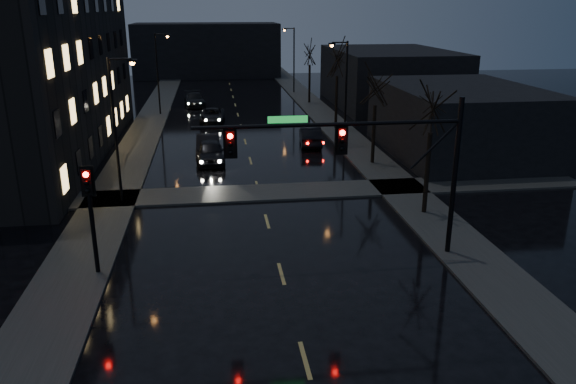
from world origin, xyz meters
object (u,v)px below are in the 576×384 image
object	(u,v)px
oncoming_car_a	(210,152)
oncoming_car_c	(212,115)
oncoming_car_b	(208,146)
oncoming_car_d	(195,99)
lead_car	(310,136)

from	to	relation	value
oncoming_car_a	oncoming_car_c	bearing A→B (deg)	86.86
oncoming_car_b	oncoming_car_d	distance (m)	22.22
oncoming_car_a	oncoming_car_b	size ratio (longest dim) A/B	0.98
oncoming_car_a	oncoming_car_b	world-z (taller)	oncoming_car_a
oncoming_car_b	oncoming_car_d	xyz separation A→B (m)	(-1.49, 22.17, -0.04)
oncoming_car_a	lead_car	size ratio (longest dim) A/B	1.03
oncoming_car_a	oncoming_car_d	world-z (taller)	oncoming_car_a
oncoming_car_b	lead_car	world-z (taller)	oncoming_car_b
oncoming_car_a	oncoming_car_b	xyz separation A→B (m)	(-0.15, 1.74, -0.01)
oncoming_car_c	lead_car	xyz separation A→B (m)	(7.63, -10.34, 0.08)
oncoming_car_b	oncoming_car_d	world-z (taller)	oncoming_car_b
oncoming_car_a	oncoming_car_c	xyz separation A→B (m)	(0.23, 14.47, -0.12)
oncoming_car_d	oncoming_car_b	bearing A→B (deg)	-92.39
oncoming_car_a	lead_car	bearing A→B (deg)	25.49
oncoming_car_c	oncoming_car_a	bearing A→B (deg)	-87.61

